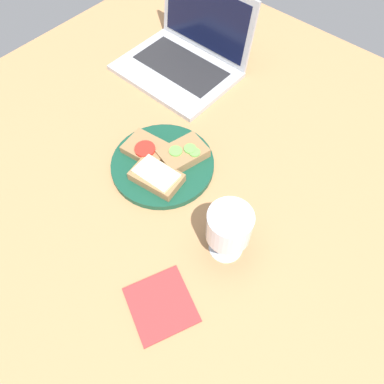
# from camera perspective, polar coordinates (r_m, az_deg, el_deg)

# --- Properties ---
(wooden_table) EXTENTS (1.40, 1.40, 0.03)m
(wooden_table) POSITION_cam_1_polar(r_m,az_deg,el_deg) (0.91, -0.70, 2.81)
(wooden_table) COLOR #B27F51
(wooden_table) RESTS_ON ground
(plate) EXTENTS (0.25, 0.25, 0.02)m
(plate) POSITION_cam_1_polar(r_m,az_deg,el_deg) (0.90, -4.49, 4.22)
(plate) COLOR #144733
(plate) RESTS_ON wooden_table
(sandwich_with_cheese) EXTENTS (0.12, 0.09, 0.03)m
(sandwich_with_cheese) POSITION_cam_1_polar(r_m,az_deg,el_deg) (0.85, -5.41, 2.38)
(sandwich_with_cheese) COLOR #937047
(sandwich_with_cheese) RESTS_ON plate
(sandwich_with_cucumber) EXTENTS (0.10, 0.12, 0.03)m
(sandwich_with_cucumber) POSITION_cam_1_polar(r_m,az_deg,el_deg) (0.89, -1.36, 5.89)
(sandwich_with_cucumber) COLOR #937047
(sandwich_with_cucumber) RESTS_ON plate
(sandwich_with_tomato) EXTENTS (0.11, 0.09, 0.03)m
(sandwich_with_tomato) POSITION_cam_1_polar(r_m,az_deg,el_deg) (0.91, -6.95, 6.56)
(sandwich_with_tomato) COLOR #937047
(sandwich_with_tomato) RESTS_ON plate
(wine_glass) EXTENTS (0.09, 0.09, 0.13)m
(wine_glass) POSITION_cam_1_polar(r_m,az_deg,el_deg) (0.71, 5.67, -5.36)
(wine_glass) COLOR white
(wine_glass) RESTS_ON wooden_table
(laptop) EXTENTS (0.32, 0.27, 0.21)m
(laptop) POSITION_cam_1_polar(r_m,az_deg,el_deg) (1.14, -0.89, 20.45)
(laptop) COLOR #ADAFB5
(laptop) RESTS_ON wooden_table
(napkin) EXTENTS (0.16, 0.16, 0.00)m
(napkin) POSITION_cam_1_polar(r_m,az_deg,el_deg) (0.75, -4.73, -16.74)
(napkin) COLOR #B23333
(napkin) RESTS_ON wooden_table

